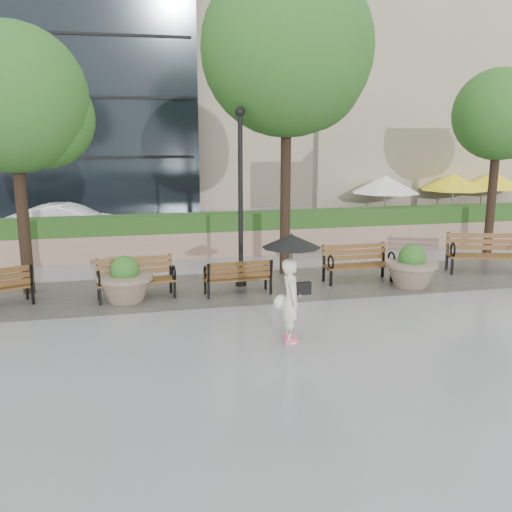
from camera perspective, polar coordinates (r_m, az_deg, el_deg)
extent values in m
plane|color=gray|center=(11.61, 0.43, -7.06)|extent=(100.00, 100.00, 0.00)
cube|color=#383330|center=(14.41, -2.32, -3.18)|extent=(28.00, 3.20, 0.01)
cube|color=#A57D6A|center=(18.16, -4.66, 1.31)|extent=(24.00, 0.80, 0.80)
cube|color=#204617|center=(18.05, -4.70, 3.41)|extent=(24.00, 0.75, 0.55)
cube|color=tan|center=(23.97, 17.41, 7.31)|extent=(10.00, 0.60, 4.00)
cube|color=#204617|center=(22.02, 18.88, 2.75)|extent=(8.00, 0.50, 0.90)
cube|color=black|center=(22.14, -6.15, 2.21)|extent=(40.00, 7.00, 0.00)
cube|color=tan|center=(36.44, 7.99, 21.89)|extent=(18.00, 10.00, 20.00)
torus|color=black|center=(14.24, -22.01, -1.79)|extent=(0.19, 0.35, 0.36)
cube|color=brown|center=(13.59, -11.86, -2.49)|extent=(1.85, 0.72, 0.05)
cube|color=brown|center=(13.79, -12.06, -0.96)|extent=(1.80, 0.31, 0.42)
cube|color=black|center=(13.67, -11.84, -3.31)|extent=(1.86, 0.82, 0.46)
torus|color=black|center=(13.31, -15.43, -2.19)|extent=(0.09, 0.37, 0.37)
torus|color=black|center=(13.50, -8.22, -1.67)|extent=(0.09, 0.37, 0.37)
cube|color=brown|center=(13.76, -1.84, -2.25)|extent=(1.63, 0.55, 0.04)
cube|color=brown|center=(13.45, -1.61, -1.36)|extent=(1.61, 0.17, 0.38)
cube|color=black|center=(13.78, -1.81, -3.03)|extent=(1.63, 0.64, 0.41)
torus|color=black|center=(14.06, 1.02, -1.25)|extent=(0.06, 0.33, 0.33)
torus|color=black|center=(13.72, -5.10, -1.64)|extent=(0.06, 0.33, 0.33)
cube|color=brown|center=(15.09, 10.20, -0.96)|extent=(1.82, 0.61, 0.05)
cube|color=brown|center=(15.27, 9.80, 0.41)|extent=(1.80, 0.19, 0.42)
cube|color=black|center=(15.16, 10.12, -1.70)|extent=(1.82, 0.71, 0.46)
torus|color=black|center=(14.55, 7.49, -0.63)|extent=(0.06, 0.37, 0.37)
torus|color=black|center=(15.27, 13.40, -0.25)|extent=(0.06, 0.37, 0.37)
cube|color=brown|center=(16.99, 21.96, 0.00)|extent=(2.11, 1.16, 0.06)
cube|color=brown|center=(17.22, 21.74, 1.36)|extent=(1.97, 0.71, 0.47)
cube|color=black|center=(17.07, 21.87, -0.74)|extent=(2.14, 1.27, 0.52)
torus|color=black|center=(16.49, 19.09, 0.59)|extent=(0.17, 0.41, 0.41)
cylinder|color=#7F6B56|center=(13.49, -12.97, -2.09)|extent=(1.28, 1.28, 0.10)
sphere|color=#154B18|center=(13.45, -13.01, -1.36)|extent=(0.66, 0.66, 0.66)
cylinder|color=#7F6B56|center=(14.94, 15.30, -0.78)|extent=(1.31, 1.31, 0.11)
sphere|color=#154B18|center=(14.90, 15.34, -0.10)|extent=(0.68, 0.68, 0.68)
cylinder|color=black|center=(14.17, -1.56, 5.36)|extent=(0.12, 0.12, 4.28)
cylinder|color=black|center=(14.54, -1.51, -2.44)|extent=(0.28, 0.28, 0.30)
sphere|color=black|center=(14.07, -1.61, 14.24)|extent=(0.24, 0.24, 0.24)
cylinder|color=black|center=(14.61, -22.37, 4.68)|extent=(0.28, 0.28, 4.29)
sphere|color=#154B18|center=(14.53, -23.17, 14.29)|extent=(3.39, 3.39, 3.39)
sphere|color=#154B18|center=(14.72, -20.47, 12.78)|extent=(2.38, 2.38, 2.38)
cylinder|color=black|center=(15.47, 2.98, 8.28)|extent=(0.28, 0.28, 5.54)
sphere|color=#154B18|center=(15.57, 3.12, 19.97)|extent=(4.48, 4.48, 4.48)
sphere|color=#154B18|center=(15.96, 4.96, 17.75)|extent=(3.13, 3.13, 3.13)
cylinder|color=black|center=(19.81, 22.56, 6.14)|extent=(0.28, 0.28, 4.09)
sphere|color=#154B18|center=(19.74, 23.13, 12.90)|extent=(2.83, 2.83, 2.83)
sphere|color=#154B18|center=(20.32, 23.93, 11.63)|extent=(1.98, 1.98, 1.98)
cylinder|color=black|center=(21.50, 12.61, 1.81)|extent=(0.40, 0.40, 0.10)
cylinder|color=#99999E|center=(21.34, 12.74, 4.59)|extent=(0.06, 0.06, 2.20)
cone|color=white|center=(21.24, 12.85, 6.99)|extent=(2.50, 2.50, 0.60)
cylinder|color=black|center=(23.24, 18.81, 2.22)|extent=(0.40, 0.40, 0.10)
cylinder|color=#99999E|center=(23.10, 18.99, 4.79)|extent=(0.06, 0.06, 2.20)
cone|color=yellow|center=(23.01, 19.14, 7.01)|extent=(2.50, 2.50, 0.60)
cylinder|color=black|center=(24.52, 22.26, 2.46)|extent=(0.40, 0.40, 0.10)
cylinder|color=#99999E|center=(24.38, 22.46, 4.89)|extent=(0.06, 0.06, 2.20)
cone|color=yellow|center=(24.30, 22.64, 6.99)|extent=(2.50, 2.50, 0.60)
imported|color=white|center=(21.03, -18.17, 3.05)|extent=(4.40, 2.11, 1.39)
imported|color=#EFE7C9|center=(10.60, 3.53, -4.17)|extent=(0.51, 0.67, 1.69)
cube|color=#F2598C|center=(10.97, 3.38, -8.02)|extent=(0.14, 0.25, 0.08)
cube|color=#F2598C|center=(10.73, 3.58, -8.49)|extent=(0.14, 0.25, 0.08)
cube|color=black|center=(10.64, 4.67, -3.24)|extent=(0.15, 0.33, 0.23)
sphere|color=white|center=(10.84, 2.56, -4.66)|extent=(0.30, 0.30, 0.30)
cylinder|color=black|center=(10.49, 3.53, -0.77)|extent=(0.02, 0.02, 0.90)
cone|color=black|center=(10.40, 3.56, 1.50)|extent=(1.10, 1.10, 0.23)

